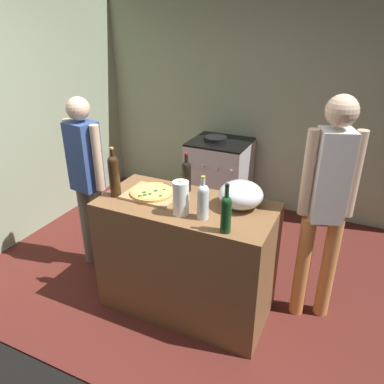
{
  "coord_description": "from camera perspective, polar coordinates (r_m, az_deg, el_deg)",
  "views": [
    {
      "loc": [
        1.25,
        -1.53,
        2.16
      ],
      "look_at": [
        0.19,
        0.73,
        0.98
      ],
      "focal_mm": 35.18,
      "sensor_mm": 36.0,
      "label": 1
    }
  ],
  "objects": [
    {
      "name": "wine_bottle_dark",
      "position": [
        2.81,
        -11.74,
        2.64
      ],
      "size": [
        0.08,
        0.08,
        0.38
      ],
      "color": "#331E0F",
      "rests_on": "counter"
    },
    {
      "name": "wine_bottle_amber",
      "position": [
        2.31,
        5.19,
        -3.08
      ],
      "size": [
        0.07,
        0.07,
        0.33
      ],
      "color": "#143819",
      "rests_on": "counter"
    },
    {
      "name": "ground_plane",
      "position": [
        3.8,
        1.26,
        -9.6
      ],
      "size": [
        4.25,
        3.24,
        0.02
      ],
      "primitive_type": "cube",
      "color": "#511E19"
    },
    {
      "name": "cutting_board",
      "position": [
        2.84,
        -6.01,
        -0.35
      ],
      "size": [
        0.4,
        0.32,
        0.02
      ],
      "primitive_type": "cube",
      "color": "tan",
      "rests_on": "counter"
    },
    {
      "name": "pizza",
      "position": [
        2.83,
        -6.04,
        0.02
      ],
      "size": [
        0.33,
        0.33,
        0.03
      ],
      "color": "tan",
      "rests_on": "cutting_board"
    },
    {
      "name": "kitchen_wall_rear",
      "position": [
        4.49,
        8.79,
        13.95
      ],
      "size": [
        4.25,
        0.1,
        2.6
      ],
      "primitive_type": "cube",
      "color": "#99A889",
      "rests_on": "ground_plane"
    },
    {
      "name": "counter",
      "position": [
        2.95,
        -0.84,
        -9.86
      ],
      "size": [
        1.29,
        0.62,
        0.93
      ],
      "primitive_type": "cube",
      "color": "brown",
      "rests_on": "ground_plane"
    },
    {
      "name": "wine_bottle_clear",
      "position": [
        2.85,
        -0.85,
        2.66
      ],
      "size": [
        0.07,
        0.07,
        0.31
      ],
      "color": "black",
      "rests_on": "counter"
    },
    {
      "name": "stove",
      "position": [
        4.44,
        4.13,
        2.38
      ],
      "size": [
        0.66,
        0.62,
        0.91
      ],
      "color": "#B7B7BC",
      "rests_on": "ground_plane"
    },
    {
      "name": "person_in_red",
      "position": [
        2.76,
        19.75,
        -1.17
      ],
      "size": [
        0.36,
        0.26,
        1.73
      ],
      "color": "#D88C4C",
      "rests_on": "ground_plane"
    },
    {
      "name": "kitchen_wall_left",
      "position": [
        4.32,
        -22.45,
        11.92
      ],
      "size": [
        0.1,
        3.24,
        2.6
      ],
      "primitive_type": "cube",
      "color": "#99A889",
      "rests_on": "ground_plane"
    },
    {
      "name": "mixing_bowl",
      "position": [
        2.64,
        7.41,
        -0.4
      ],
      "size": [
        0.31,
        0.31,
        0.19
      ],
      "color": "#B2B2B7",
      "rests_on": "counter"
    },
    {
      "name": "person_in_stripes",
      "position": [
        3.37,
        -15.69,
        2.48
      ],
      "size": [
        0.39,
        0.23,
        1.58
      ],
      "color": "slate",
      "rests_on": "ground_plane"
    },
    {
      "name": "paper_towel_roll",
      "position": [
        2.51,
        -1.7,
        -0.95
      ],
      "size": [
        0.11,
        0.11,
        0.24
      ],
      "color": "white",
      "rests_on": "counter"
    },
    {
      "name": "wine_bottle_green",
      "position": [
        2.46,
        1.66,
        -1.21
      ],
      "size": [
        0.08,
        0.08,
        0.3
      ],
      "color": "silver",
      "rests_on": "counter"
    }
  ]
}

